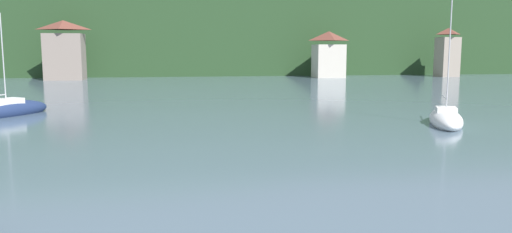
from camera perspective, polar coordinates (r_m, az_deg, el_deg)
name	(u,v)px	position (r m, az deg, el deg)	size (l,w,h in m)	color
wooded_hillside	(132,33)	(117.89, -14.14, 9.32)	(352.00, 49.49, 49.78)	#264223
shore_building_west	(64,51)	(84.78, -21.33, 7.07)	(6.15, 4.38, 9.43)	gray
shore_building_westcentral	(329,55)	(86.82, 8.41, 7.05)	(5.18, 4.77, 7.95)	beige
shore_building_central	(447,53)	(95.09, 21.31, 6.87)	(3.42, 3.63, 8.63)	gray
sailboat_mid_2	(446,119)	(34.44, 21.15, -0.30)	(4.45, 6.81, 9.35)	white
sailboat_far_3	(7,110)	(40.85, -26.95, 0.64)	(5.66, 7.01, 7.92)	navy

